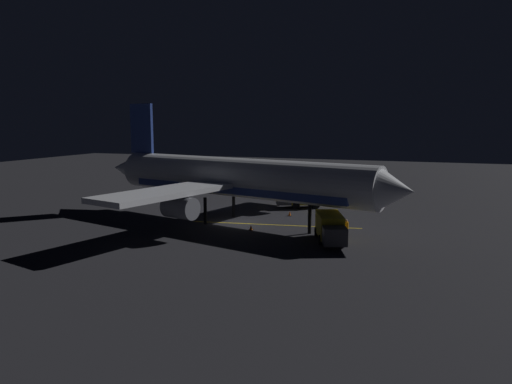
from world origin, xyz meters
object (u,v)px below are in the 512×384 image
(catering_truck, at_px, (300,198))
(traffic_cone_near_left, at_px, (290,214))
(baggage_truck, at_px, (330,228))
(airliner, at_px, (234,179))
(traffic_cone_under_wing, at_px, (329,216))
(traffic_cone_near_right, at_px, (251,228))
(ground_crew_worker, at_px, (346,228))

(catering_truck, relative_size, traffic_cone_near_left, 10.55)
(baggage_truck, bearing_deg, traffic_cone_near_left, -147.06)
(airliner, bearing_deg, traffic_cone_under_wing, 122.37)
(traffic_cone_near_right, bearing_deg, baggage_truck, 75.84)
(traffic_cone_under_wing, bearing_deg, airliner, -57.63)
(airliner, bearing_deg, traffic_cone_near_left, 139.87)
(traffic_cone_near_right, height_order, traffic_cone_under_wing, same)
(airliner, height_order, traffic_cone_under_wing, airliner)
(airliner, bearing_deg, ground_crew_worker, 77.77)
(catering_truck, distance_m, ground_crew_worker, 16.30)
(airliner, xyz_separation_m, catering_truck, (-11.33, 4.43, -3.53))
(airliner, distance_m, traffic_cone_under_wing, 11.89)
(airliner, relative_size, traffic_cone_near_right, 70.05)
(airliner, bearing_deg, traffic_cone_near_right, 46.69)
(ground_crew_worker, xyz_separation_m, traffic_cone_under_wing, (-8.62, -3.36, -0.64))
(traffic_cone_near_left, relative_size, traffic_cone_near_right, 1.00)
(baggage_truck, xyz_separation_m, traffic_cone_near_right, (-2.15, -8.51, -1.05))
(airliner, height_order, traffic_cone_near_left, airliner)
(baggage_truck, bearing_deg, traffic_cone_near_right, -104.16)
(catering_truck, xyz_separation_m, ground_crew_worker, (14.08, 8.21, -0.38))
(baggage_truck, height_order, traffic_cone_near_right, baggage_truck)
(catering_truck, xyz_separation_m, traffic_cone_near_right, (14.20, -1.39, -1.02))
(airliner, xyz_separation_m, traffic_cone_under_wing, (-5.88, 9.28, -4.54))
(baggage_truck, height_order, catering_truck, baggage_truck)
(baggage_truck, relative_size, traffic_cone_under_wing, 12.28)
(catering_truck, xyz_separation_m, traffic_cone_near_left, (5.76, 0.26, -1.02))
(traffic_cone_near_right, bearing_deg, ground_crew_worker, 90.73)
(baggage_truck, xyz_separation_m, ground_crew_worker, (-2.27, 1.09, -0.42))
(airliner, relative_size, baggage_truck, 5.70)
(traffic_cone_near_left, distance_m, traffic_cone_under_wing, 4.59)
(baggage_truck, distance_m, traffic_cone_near_right, 8.84)
(ground_crew_worker, distance_m, traffic_cone_under_wing, 9.28)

